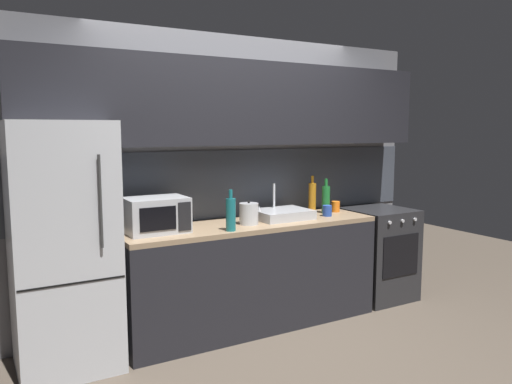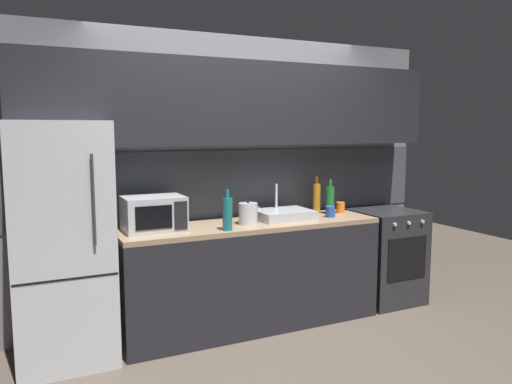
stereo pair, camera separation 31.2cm
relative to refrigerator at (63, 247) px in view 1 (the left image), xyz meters
The scene contains 13 objects.
ground_plane 1.95m from the refrigerator, 30.96° to the right, with size 10.00×10.00×0.00m, color #4C4238.
back_wall 1.67m from the refrigerator, 11.24° to the left, with size 3.98×0.44×2.50m.
counter_run 1.56m from the refrigerator, ahead, with size 2.24×0.60×0.90m.
refrigerator is the anchor object (origin of this frame).
oven_range 2.99m from the refrigerator, ahead, with size 0.60×0.62×0.90m.
microwave 0.70m from the refrigerator, ahead, with size 0.46×0.35×0.27m.
sink_basin 1.84m from the refrigerator, ahead, with size 0.48×0.38×0.30m.
kettle 1.46m from the refrigerator, ahead, with size 0.19×0.16×0.20m.
wine_bottle_teal 1.23m from the refrigerator, 10.38° to the right, with size 0.08×0.08×0.32m.
wine_bottle_green 2.36m from the refrigerator, ahead, with size 0.08×0.08×0.33m.
wine_bottle_amber 2.28m from the refrigerator, ahead, with size 0.07×0.07×0.35m.
mug_blue 2.26m from the refrigerator, ahead, with size 0.08×0.08×0.10m, color #234299.
mug_orange 2.48m from the refrigerator, ahead, with size 0.08×0.08×0.10m, color orange.
Camera 1 is at (-2.05, -2.74, 1.69)m, focal length 35.33 mm.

